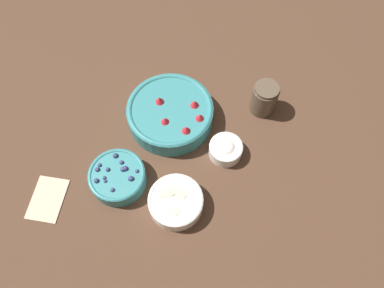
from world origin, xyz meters
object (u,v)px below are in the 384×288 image
Objects in this scene: bowl_bananas at (176,202)px; bowl_cream at (226,149)px; jar_chocolate at (264,99)px; bowl_strawberries at (170,113)px; bowl_blueberries at (118,177)px.

bowl_bananas and bowl_cream have the same top height.
bowl_cream is 0.20m from jar_chocolate.
jar_chocolate is at bearing -14.13° from bowl_cream.
bowl_bananas is 1.39× the size of jar_chocolate.
bowl_cream is (0.21, -0.07, -0.00)m from bowl_bananas.
bowl_strawberries reaches higher than bowl_blueberries.
bowl_bananas is 0.42m from jar_chocolate.
bowl_blueberries is at bearing 129.44° from bowl_cream.
jar_chocolate is (0.40, -0.30, 0.02)m from bowl_blueberries.
bowl_blueberries reaches higher than bowl_cream.
bowl_bananas is at bearing 161.74° from bowl_cream.
jar_chocolate is (0.20, -0.05, 0.02)m from bowl_cream.
jar_chocolate is at bearing -36.64° from bowl_blueberries.
jar_chocolate is at bearing -58.11° from bowl_strawberries.
bowl_blueberries reaches higher than bowl_bananas.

